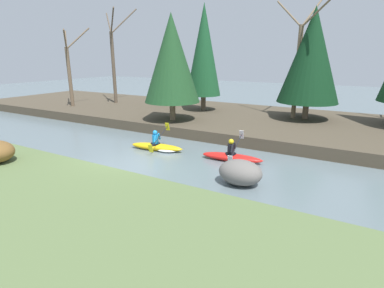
% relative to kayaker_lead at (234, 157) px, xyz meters
% --- Properties ---
extents(ground_plane, '(90.00, 90.00, 0.00)m').
position_rel_kayaker_lead_xyz_m(ground_plane, '(-3.42, -2.71, -0.20)').
color(ground_plane, slate).
extents(riverbank_near, '(44.00, 7.35, 0.64)m').
position_rel_kayaker_lead_xyz_m(riverbank_near, '(-3.42, -8.11, 0.12)').
color(riverbank_near, '#5B7042').
rests_on(riverbank_near, ground).
extents(riverbank_far, '(44.00, 10.31, 0.61)m').
position_rel_kayaker_lead_xyz_m(riverbank_far, '(-3.42, 7.22, 0.10)').
color(riverbank_far, '#4C4233').
rests_on(riverbank_far, ground).
extents(conifer_tree_far_left, '(2.25, 2.25, 6.95)m').
position_rel_kayaker_lead_xyz_m(conifer_tree_far_left, '(-9.50, 9.42, 4.40)').
color(conifer_tree_far_left, '#7A664C').
rests_on(conifer_tree_far_left, riverbank_far).
extents(conifer_tree_left, '(3.39, 3.39, 6.31)m').
position_rel_kayaker_lead_xyz_m(conifer_tree_left, '(-5.70, 3.79, 4.12)').
color(conifer_tree_left, '#7A664C').
rests_on(conifer_tree_left, riverbank_far).
extents(conifer_tree_mid_left, '(2.48, 2.48, 7.41)m').
position_rel_kayaker_lead_xyz_m(conifer_tree_mid_left, '(-5.68, 7.92, 4.66)').
color(conifer_tree_mid_left, brown).
rests_on(conifer_tree_mid_left, riverbank_far).
extents(conifer_tree_centre, '(3.70, 3.70, 6.70)m').
position_rel_kayaker_lead_xyz_m(conifer_tree_centre, '(1.50, 8.20, 4.29)').
color(conifer_tree_centre, brown).
rests_on(conifer_tree_centre, riverbank_far).
extents(bare_tree_upstream, '(3.35, 3.31, 6.05)m').
position_rel_kayaker_lead_xyz_m(bare_tree_upstream, '(-15.72, 4.48, 3.26)').
color(bare_tree_upstream, brown).
rests_on(bare_tree_upstream, riverbank_far).
extents(bare_tree_mid_upstream, '(4.23, 4.18, 7.74)m').
position_rel_kayaker_lead_xyz_m(bare_tree_mid_upstream, '(-13.93, 7.55, 4.05)').
color(bare_tree_mid_upstream, brown).
rests_on(bare_tree_mid_upstream, riverbank_far).
extents(bare_tree_mid_downstream, '(4.15, 4.10, 7.59)m').
position_rel_kayaker_lead_xyz_m(bare_tree_mid_downstream, '(0.80, 8.26, 3.98)').
color(bare_tree_mid_downstream, '#7A664C').
rests_on(bare_tree_mid_downstream, riverbank_far).
extents(kayaker_lead, '(2.80, 2.07, 1.20)m').
position_rel_kayaker_lead_xyz_m(kayaker_lead, '(0.00, 0.00, 0.00)').
color(kayaker_lead, red).
rests_on(kayaker_lead, ground).
extents(kayaker_middle, '(2.79, 2.06, 1.20)m').
position_rel_kayaker_lead_xyz_m(kayaker_middle, '(-3.84, -0.33, 0.00)').
color(kayaker_middle, yellow).
rests_on(kayaker_middle, ground).
extents(boulder_midstream, '(1.59, 1.24, 0.90)m').
position_rel_kayaker_lead_xyz_m(boulder_midstream, '(1.09, -2.18, 0.25)').
color(boulder_midstream, slate).
rests_on(boulder_midstream, ground).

